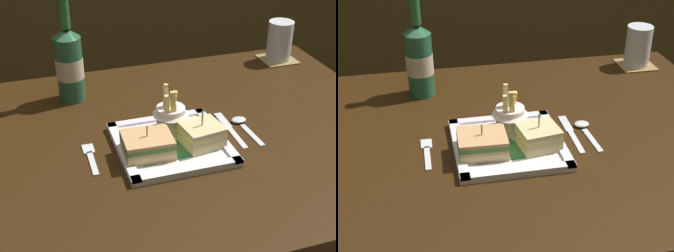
{
  "view_description": "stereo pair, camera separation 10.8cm",
  "coord_description": "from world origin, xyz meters",
  "views": [
    {
      "loc": [
        -0.29,
        -0.91,
        1.34
      ],
      "look_at": [
        0.0,
        -0.02,
        0.79
      ],
      "focal_mm": 53.5,
      "sensor_mm": 36.0,
      "label": 1
    },
    {
      "loc": [
        -0.18,
        -0.93,
        1.34
      ],
      "look_at": [
        0.0,
        -0.02,
        0.79
      ],
      "focal_mm": 53.5,
      "sensor_mm": 36.0,
      "label": 2
    }
  ],
  "objects": [
    {
      "name": "sandwich_half_right",
      "position": [
        0.06,
        -0.07,
        0.79
      ],
      "size": [
        0.09,
        0.09,
        0.08
      ],
      "color": "#DEC382",
      "rests_on": "square_plate"
    },
    {
      "name": "water_glass",
      "position": [
        0.45,
        0.31,
        0.81
      ],
      "size": [
        0.07,
        0.07,
        0.11
      ],
      "color": "silver",
      "rests_on": "dining_table"
    },
    {
      "name": "spoon",
      "position": [
        0.19,
        -0.01,
        0.76
      ],
      "size": [
        0.03,
        0.13,
        0.01
      ],
      "color": "silver",
      "rests_on": "dining_table"
    },
    {
      "name": "square_plate",
      "position": [
        0.0,
        -0.04,
        0.76
      ],
      "size": [
        0.23,
        0.23,
        0.02
      ],
      "color": "silver",
      "rests_on": "dining_table"
    },
    {
      "name": "fork",
      "position": [
        -0.17,
        -0.03,
        0.75
      ],
      "size": [
        0.02,
        0.12,
        0.0
      ],
      "color": "silver",
      "rests_on": "dining_table"
    },
    {
      "name": "drink_coaster",
      "position": [
        0.45,
        0.31,
        0.76
      ],
      "size": [
        0.1,
        0.1,
        0.0
      ],
      "primitive_type": "cube",
      "color": "olive",
      "rests_on": "dining_table"
    },
    {
      "name": "sandwich_half_left",
      "position": [
        -0.06,
        -0.07,
        0.78
      ],
      "size": [
        0.1,
        0.09,
        0.07
      ],
      "color": "tan",
      "rests_on": "square_plate"
    },
    {
      "name": "fries_cup",
      "position": [
        0.01,
        0.0,
        0.81
      ],
      "size": [
        0.08,
        0.08,
        0.11
      ],
      "color": "white",
      "rests_on": "square_plate"
    },
    {
      "name": "beer_bottle",
      "position": [
        -0.17,
        0.25,
        0.85
      ],
      "size": [
        0.07,
        0.07,
        0.27
      ],
      "color": "#286340",
      "rests_on": "dining_table"
    },
    {
      "name": "dining_table",
      "position": [
        0.0,
        0.0,
        0.61
      ],
      "size": [
        1.13,
        0.8,
        0.75
      ],
      "color": "black",
      "rests_on": "ground_plane"
    },
    {
      "name": "knife",
      "position": [
        0.15,
        -0.01,
        0.75
      ],
      "size": [
        0.02,
        0.16,
        0.0
      ],
      "color": "silver",
      "rests_on": "dining_table"
    }
  ]
}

